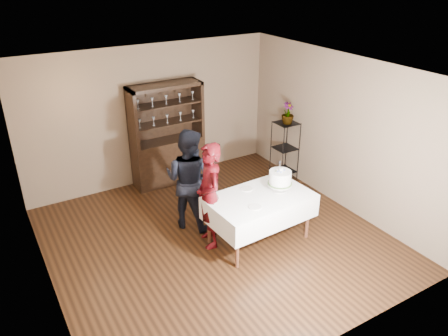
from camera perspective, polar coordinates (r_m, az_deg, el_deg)
The scene contains 14 objects.
floor at distance 7.14m, azimuth -1.02°, elevation -9.20°, with size 5.00×5.00×0.00m, color black.
ceiling at distance 6.01m, azimuth -1.23°, elevation 12.40°, with size 5.00×5.00×0.00m, color silver.
back_wall at distance 8.57m, azimuth -9.50°, elevation 6.77°, with size 5.00×0.02×2.70m, color brown.
wall_left at distance 5.79m, azimuth -23.20°, elevation -4.76°, with size 0.02×5.00×2.70m, color brown.
wall_right at distance 7.90m, azimuth 14.89°, elevation 4.59°, with size 0.02×5.00×2.70m, color brown.
china_hutch at distance 8.67m, azimuth -7.33°, elevation 2.28°, with size 1.40×0.48×2.00m.
plant_etagere at distance 8.83m, azimuth 7.95°, elevation 2.61°, with size 0.42×0.42×1.20m.
cake_table at distance 6.81m, azimuth 4.64°, elevation -5.08°, with size 1.64×1.06×0.80m.
woman at distance 6.60m, azimuth -1.89°, elevation -3.65°, with size 0.62×0.41×1.70m, color #32040F.
man at distance 7.09m, azimuth -4.61°, elevation -1.46°, with size 0.83×0.65×1.71m, color black.
cake at distance 6.80m, azimuth 7.33°, elevation -1.40°, with size 0.43×0.43×0.53m.
plate_near at distance 6.42m, azimuth 4.07°, elevation -5.09°, with size 0.19×0.19×0.01m, color beige.
plate_far at distance 6.89m, azimuth 2.97°, elevation -2.73°, with size 0.19×0.19×0.01m, color beige.
potted_plant at distance 8.52m, azimuth 8.34°, elevation 7.09°, with size 0.24×0.24×0.42m, color #436630.
Camera 1 is at (-2.88, -5.09, 4.09)m, focal length 35.00 mm.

